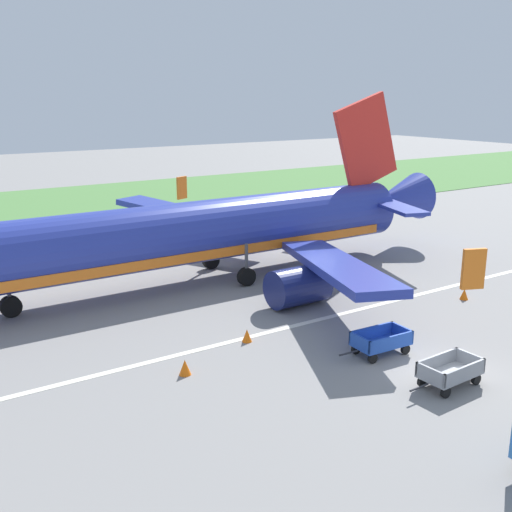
% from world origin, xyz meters
% --- Properties ---
extents(ground_plane, '(220.00, 220.00, 0.00)m').
position_xyz_m(ground_plane, '(0.00, 0.00, 0.00)').
color(ground_plane, gray).
extents(grass_strip, '(220.00, 28.00, 0.06)m').
position_xyz_m(grass_strip, '(0.00, 46.56, 0.03)').
color(grass_strip, '#518442').
rests_on(grass_strip, ground).
extents(apron_stripe, '(120.00, 0.36, 0.01)m').
position_xyz_m(apron_stripe, '(0.00, 7.58, 0.01)').
color(apron_stripe, silver).
rests_on(apron_stripe, ground).
extents(airplane, '(37.51, 30.30, 11.34)m').
position_xyz_m(airplane, '(-2.05, 16.65, 3.05)').
color(airplane, '#28389E').
rests_on(airplane, ground).
extents(baggage_cart_nearest, '(3.57, 1.49, 1.07)m').
position_xyz_m(baggage_cart_nearest, '(-0.79, -0.86, 0.60)').
color(baggage_cart_nearest, gray).
rests_on(baggage_cart_nearest, ground).
extents(baggage_cart_second_in_row, '(3.58, 1.53, 1.07)m').
position_xyz_m(baggage_cart_second_in_row, '(-0.91, 2.81, 0.60)').
color(baggage_cart_second_in_row, '#234CB2').
rests_on(baggage_cart_second_in_row, ground).
extents(traffic_cone_near_plane, '(0.47, 0.47, 0.62)m').
position_xyz_m(traffic_cone_near_plane, '(8.28, 5.64, 0.31)').
color(traffic_cone_near_plane, orange).
rests_on(traffic_cone_near_plane, ground).
extents(traffic_cone_mid_apron, '(0.50, 0.50, 0.66)m').
position_xyz_m(traffic_cone_mid_apron, '(-9.08, 5.68, 0.33)').
color(traffic_cone_mid_apron, orange).
rests_on(traffic_cone_mid_apron, ground).
extents(traffic_cone_by_carts, '(0.46, 0.46, 0.61)m').
position_xyz_m(traffic_cone_by_carts, '(-5.13, 7.20, 0.30)').
color(traffic_cone_by_carts, orange).
rests_on(traffic_cone_by_carts, ground).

